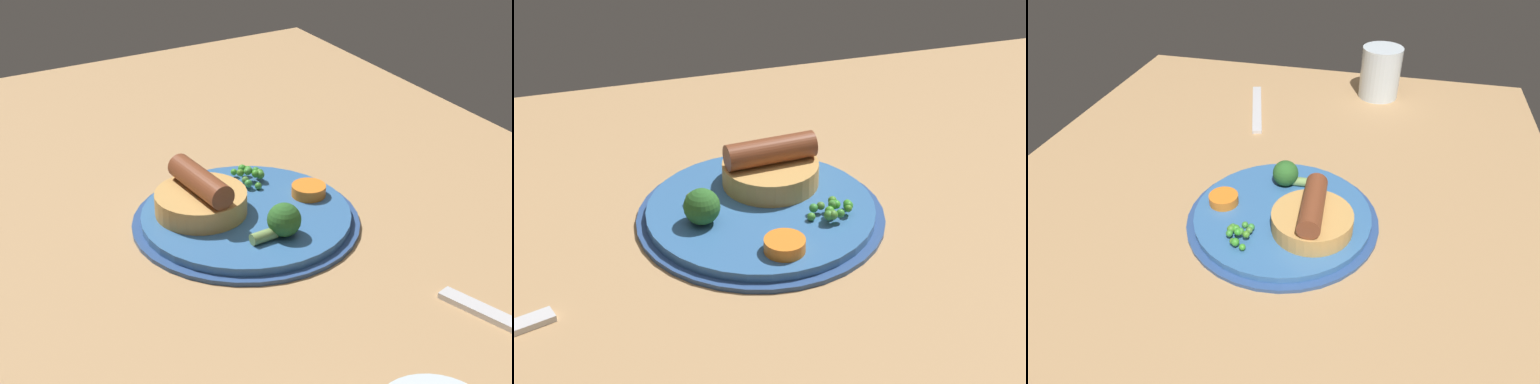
# 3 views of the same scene
# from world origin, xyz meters

# --- Properties ---
(dining_table) EXTENTS (1.10, 0.80, 0.03)m
(dining_table) POSITION_xyz_m (0.00, 0.00, 0.01)
(dining_table) COLOR tan
(dining_table) RESTS_ON ground
(dinner_plate) EXTENTS (0.25, 0.25, 0.01)m
(dinner_plate) POSITION_xyz_m (0.03, -0.03, 0.04)
(dinner_plate) COLOR #2D4C84
(dinner_plate) RESTS_ON dining_table
(sausage_pudding) EXTENTS (0.10, 0.10, 0.05)m
(sausage_pudding) POSITION_xyz_m (0.01, -0.07, 0.06)
(sausage_pudding) COLOR tan
(sausage_pudding) RESTS_ON dinner_plate
(pea_pile) EXTENTS (0.05, 0.03, 0.02)m
(pea_pile) POSITION_xyz_m (-0.03, 0.01, 0.05)
(pea_pile) COLOR #4E8A38
(pea_pile) RESTS_ON dinner_plate
(broccoli_floret_near) EXTENTS (0.04, 0.06, 0.04)m
(broccoli_floret_near) POSITION_xyz_m (0.10, -0.02, 0.06)
(broccoli_floret_near) COLOR #2D6628
(broccoli_floret_near) RESTS_ON dinner_plate
(carrot_slice_0) EXTENTS (0.05, 0.05, 0.01)m
(carrot_slice_0) POSITION_xyz_m (0.03, 0.05, 0.05)
(carrot_slice_0) COLOR orange
(carrot_slice_0) RESTS_ON dinner_plate
(fork) EXTENTS (0.18, 0.07, 0.01)m
(fork) POSITION_xyz_m (0.33, 0.09, 0.03)
(fork) COLOR silver
(fork) RESTS_ON dining_table
(drinking_glass) EXTENTS (0.08, 0.08, 0.10)m
(drinking_glass) POSITION_xyz_m (0.44, -0.12, 0.08)
(drinking_glass) COLOR silver
(drinking_glass) RESTS_ON dining_table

